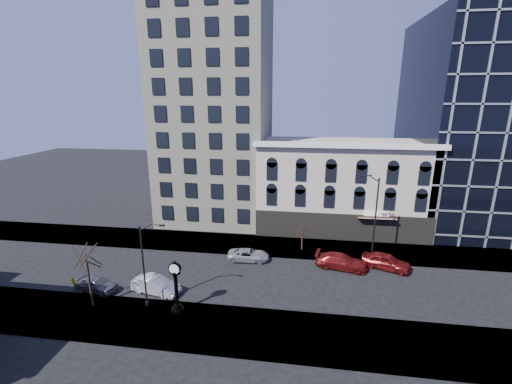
# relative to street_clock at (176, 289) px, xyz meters

# --- Properties ---
(ground) EXTENTS (160.00, 160.00, 0.00)m
(ground) POSITION_rel_street_clock_xyz_m (3.29, 6.41, -2.25)
(ground) COLOR black
(ground) RESTS_ON ground
(sidewalk_far) EXTENTS (160.00, 6.00, 0.12)m
(sidewalk_far) POSITION_rel_street_clock_xyz_m (3.29, 14.41, -2.19)
(sidewalk_far) COLOR gray
(sidewalk_far) RESTS_ON ground
(sidewalk_near) EXTENTS (160.00, 6.00, 0.12)m
(sidewalk_near) POSITION_rel_street_clock_xyz_m (3.29, -1.59, -2.19)
(sidewalk_near) COLOR gray
(sidewalk_near) RESTS_ON ground
(cream_tower) EXTENTS (15.90, 15.40, 42.50)m
(cream_tower) POSITION_rel_street_clock_xyz_m (-2.83, 25.29, 17.07)
(cream_tower) COLOR beige
(cream_tower) RESTS_ON ground
(victorian_row) EXTENTS (22.60, 11.19, 12.50)m
(victorian_row) POSITION_rel_street_clock_xyz_m (15.29, 22.30, 3.74)
(victorian_row) COLOR #C1B19F
(victorian_row) RESTS_ON ground
(glass_office) EXTENTS (20.00, 20.15, 28.00)m
(glass_office) POSITION_rel_street_clock_xyz_m (35.29, 27.32, 11.75)
(glass_office) COLOR black
(glass_office) RESTS_ON ground
(street_clock) EXTENTS (1.07, 1.07, 4.72)m
(street_clock) POSITION_rel_street_clock_xyz_m (0.00, 0.00, 0.00)
(street_clock) COLOR black
(street_clock) RESTS_ON sidewalk_near
(street_lamp_near) EXTENTS (2.04, 0.33, 7.86)m
(street_lamp_near) POSITION_rel_street_clock_xyz_m (-2.37, 0.44, 3.80)
(street_lamp_near) COLOR black
(street_lamp_near) RESTS_ON sidewalk_near
(street_lamp_far) EXTENTS (2.55, 0.59, 9.86)m
(street_lamp_far) POSITION_rel_street_clock_xyz_m (17.50, 12.57, 5.30)
(street_lamp_far) COLOR black
(street_lamp_far) RESTS_ON sidewalk_far
(bare_tree_near) EXTENTS (3.86, 3.86, 6.63)m
(bare_tree_near) POSITION_rel_street_clock_xyz_m (-7.70, -0.23, 2.87)
(bare_tree_near) COLOR black
(bare_tree_near) RESTS_ON sidewalk_near
(bare_tree_far) EXTENTS (2.08, 2.08, 3.57)m
(bare_tree_far) POSITION_rel_street_clock_xyz_m (10.35, 13.75, 0.55)
(bare_tree_far) COLOR black
(bare_tree_far) RESTS_ON sidewalk_far
(warning_sign) EXTENTS (0.71, 0.34, 2.34)m
(warning_sign) POSITION_rel_street_clock_xyz_m (-9.57, 0.22, -0.53)
(warning_sign) COLOR black
(warning_sign) RESTS_ON sidewalk_near
(car_near_a) EXTENTS (4.42, 2.59, 1.41)m
(car_near_a) POSITION_rel_street_clock_xyz_m (-8.84, 2.16, -1.55)
(car_near_a) COLOR #595B60
(car_near_a) RESTS_ON ground
(car_near_b) EXTENTS (4.93, 2.55, 1.55)m
(car_near_b) POSITION_rel_street_clock_xyz_m (-3.10, 2.66, -1.48)
(car_near_b) COLOR silver
(car_near_b) RESTS_ON ground
(car_far_a) EXTENTS (4.76, 2.44, 1.29)m
(car_far_a) POSITION_rel_street_clock_xyz_m (4.43, 10.34, -1.61)
(car_far_a) COLOR #A5A8AD
(car_far_a) RESTS_ON ground
(car_far_b) EXTENTS (5.77, 3.25, 1.58)m
(car_far_b) POSITION_rel_street_clock_xyz_m (14.57, 9.91, -1.46)
(car_far_b) COLOR maroon
(car_far_b) RESTS_ON ground
(car_far_c) EXTENTS (5.37, 3.75, 1.70)m
(car_far_c) POSITION_rel_street_clock_xyz_m (19.27, 10.49, -1.41)
(car_far_c) COLOR maroon
(car_far_c) RESTS_ON ground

